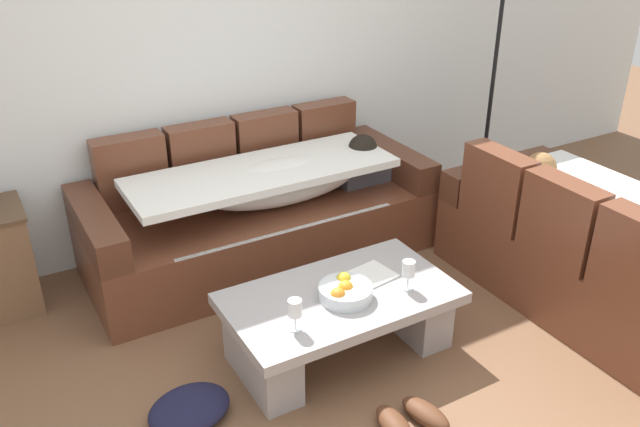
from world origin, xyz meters
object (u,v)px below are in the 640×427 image
(open_magazine, at_px, (368,276))
(crumpled_garment, at_px, (189,409))
(wine_glass_near_left, at_px, (295,309))
(couch_along_wall, at_px, (263,212))
(coffee_table, at_px, (340,316))
(pair_of_shoes, at_px, (410,419))
(couch_near_window, at_px, (594,253))
(wine_glass_near_right, at_px, (409,270))
(fruit_bowl, at_px, (345,291))
(floor_lamp, at_px, (495,58))

(open_magazine, distance_m, crumpled_garment, 1.14)
(wine_glass_near_left, distance_m, crumpled_garment, 0.69)
(couch_along_wall, distance_m, crumpled_garment, 1.58)
(coffee_table, xyz_separation_m, crumpled_garment, (-0.88, -0.07, -0.18))
(coffee_table, bearing_deg, wine_glass_near_left, -155.78)
(coffee_table, relative_size, wine_glass_near_left, 7.23)
(coffee_table, bearing_deg, pair_of_shoes, -90.00)
(open_magazine, xyz_separation_m, crumpled_garment, (-1.09, -0.13, -0.33))
(couch_near_window, height_order, wine_glass_near_right, couch_near_window)
(wine_glass_near_right, relative_size, pair_of_shoes, 0.51)
(crumpled_garment, bearing_deg, wine_glass_near_right, -2.96)
(couch_along_wall, distance_m, coffee_table, 1.15)
(coffee_table, height_order, wine_glass_near_right, wine_glass_near_right)
(couch_along_wall, xyz_separation_m, couch_near_window, (1.46, -1.47, 0.00))
(open_magazine, distance_m, pair_of_shoes, 0.80)
(couch_near_window, height_order, open_magazine, couch_near_window)
(fruit_bowl, bearing_deg, couch_near_window, -10.24)
(couch_along_wall, relative_size, coffee_table, 1.88)
(pair_of_shoes, height_order, crumpled_garment, crumpled_garment)
(fruit_bowl, relative_size, pair_of_shoes, 0.85)
(couch_near_window, bearing_deg, couch_along_wall, 44.86)
(floor_lamp, bearing_deg, couch_near_window, -108.52)
(wine_glass_near_right, distance_m, floor_lamp, 2.26)
(coffee_table, height_order, open_magazine, open_magazine)
(open_magazine, bearing_deg, pair_of_shoes, -115.52)
(floor_lamp, bearing_deg, fruit_bowl, -149.29)
(couch_near_window, bearing_deg, pair_of_shoes, 101.27)
(wine_glass_near_left, bearing_deg, coffee_table, 24.22)
(wine_glass_near_right, relative_size, open_magazine, 0.59)
(wine_glass_near_right, height_order, crumpled_garment, wine_glass_near_right)
(couch_along_wall, xyz_separation_m, wine_glass_near_left, (-0.44, -1.30, 0.16))
(crumpled_garment, bearing_deg, open_magazine, 6.97)
(wine_glass_near_right, bearing_deg, coffee_table, 157.44)
(open_magazine, bearing_deg, fruit_bowl, -162.40)
(couch_near_window, xyz_separation_m, floor_lamp, (0.50, 1.51, 0.78))
(couch_near_window, relative_size, wine_glass_near_left, 11.12)
(couch_along_wall, bearing_deg, floor_lamp, 1.06)
(wine_glass_near_left, bearing_deg, crumpled_garment, 171.29)
(couch_near_window, height_order, pair_of_shoes, couch_near_window)
(couch_near_window, bearing_deg, fruit_bowl, 79.76)
(couch_along_wall, distance_m, fruit_bowl, 1.20)
(couch_along_wall, distance_m, open_magazine, 1.09)
(wine_glass_near_left, height_order, pair_of_shoes, wine_glass_near_left)
(couch_along_wall, bearing_deg, open_magazine, -83.83)
(wine_glass_near_right, xyz_separation_m, crumpled_garment, (-1.21, 0.06, -0.44))
(pair_of_shoes, xyz_separation_m, crumpled_garment, (-0.88, 0.56, 0.01))
(couch_along_wall, relative_size, crumpled_garment, 5.63)
(coffee_table, bearing_deg, couch_near_window, -11.87)
(fruit_bowl, xyz_separation_m, open_magazine, (0.21, 0.10, -0.04))
(wine_glass_near_right, height_order, pair_of_shoes, wine_glass_near_right)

